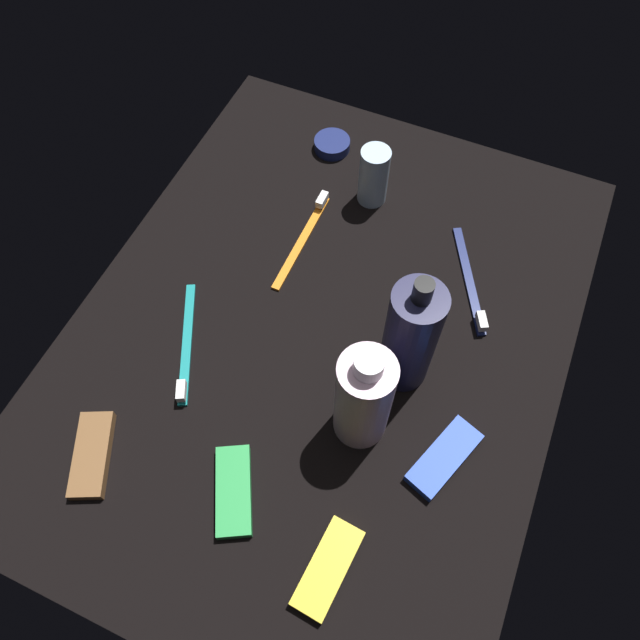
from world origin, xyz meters
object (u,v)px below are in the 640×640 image
deodorant_stick (374,176)px  toothbrush_orange (305,235)px  bodywash_bottle (363,398)px  cream_tin_left (332,144)px  snack_bar_yellow (328,568)px  toothbrush_navy (471,285)px  snack_bar_brown (92,455)px  snack_bar_blue (444,458)px  lotion_bottle (410,337)px  snack_bar_green (234,491)px  toothbrush_teal (186,349)px

deodorant_stick → toothbrush_orange: deodorant_stick is taller
bodywash_bottle → cream_tin_left: size_ratio=3.13×
bodywash_bottle → snack_bar_yellow: 18.94cm
toothbrush_orange → snack_bar_yellow: 45.90cm
cream_tin_left → bodywash_bottle: bearing=27.1°
toothbrush_navy → deodorant_stick: bearing=-117.4°
toothbrush_orange → snack_bar_brown: 41.53cm
deodorant_stick → toothbrush_orange: (10.92, -6.29, -4.17)cm
snack_bar_blue → toothbrush_navy: bearing=-150.9°
lotion_bottle → snack_bar_blue: 15.15cm
snack_bar_yellow → deodorant_stick: bearing=-159.0°
snack_bar_yellow → toothbrush_navy: bearing=179.8°
deodorant_stick → cream_tin_left: deodorant_stick is taller
toothbrush_orange → snack_bar_brown: toothbrush_orange is taller
snack_bar_green → cream_tin_left: size_ratio=1.81×
toothbrush_teal → cream_tin_left: bearing=175.3°
bodywash_bottle → toothbrush_navy: bearing=164.7°
toothbrush_orange → snack_bar_yellow: size_ratio=1.73×
toothbrush_orange → toothbrush_teal: bearing=-15.9°
bodywash_bottle → toothbrush_orange: (-23.61, -18.06, -7.60)cm
bodywash_bottle → toothbrush_navy: 26.91cm
lotion_bottle → deodorant_stick: bearing=-151.1°
bodywash_bottle → toothbrush_navy: bodywash_bottle is taller
snack_bar_green → toothbrush_orange: bearing=163.6°
cream_tin_left → snack_bar_brown: bearing=-6.4°
deodorant_stick → snack_bar_brown: bearing=-17.5°
deodorant_stick → toothbrush_orange: bearing=-29.9°
toothbrush_navy → cream_tin_left: bearing=-120.8°
lotion_bottle → deodorant_stick: size_ratio=2.14×
lotion_bottle → bodywash_bottle: (9.09, -2.30, -0.80)cm
toothbrush_teal → cream_tin_left: toothbrush_teal is taller
snack_bar_blue → cream_tin_left: cream_tin_left is taller
bodywash_bottle → toothbrush_navy: size_ratio=1.10×
toothbrush_teal → toothbrush_orange: (-23.34, 6.66, 0.00)cm
deodorant_stick → cream_tin_left: (-7.13, -9.58, -3.90)cm
cream_tin_left → snack_bar_green: bearing=11.3°
lotion_bottle → snack_bar_green: size_ratio=1.96×
snack_bar_blue → snack_bar_green: 25.22cm
snack_bar_blue → snack_bar_yellow: same height
snack_bar_blue → toothbrush_orange: bearing=-109.6°
bodywash_bottle → snack_bar_blue: bearing=88.9°
toothbrush_teal → toothbrush_orange: 24.27cm
toothbrush_teal → toothbrush_orange: same height
toothbrush_navy → snack_bar_yellow: 42.20cm
cream_tin_left → snack_bar_blue: bearing=37.6°
bodywash_bottle → snack_bar_brown: size_ratio=1.73×
deodorant_stick → snack_bar_brown: deodorant_stick is taller
toothbrush_navy → cream_tin_left: (-16.78, -28.17, 0.27)cm
snack_bar_blue → snack_bar_brown: 42.19cm
lotion_bottle → toothbrush_navy: 18.46cm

